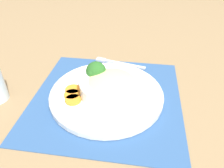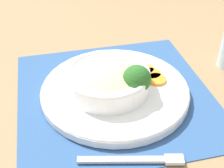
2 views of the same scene
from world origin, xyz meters
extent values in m
plane|color=#8C704C|center=(0.00, 0.00, 0.00)|extent=(4.00, 4.00, 0.00)
cube|color=#2D5184|center=(0.00, 0.00, 0.00)|extent=(0.45, 0.44, 0.00)
cylinder|color=white|center=(0.00, 0.00, 0.01)|extent=(0.32, 0.32, 0.02)
torus|color=white|center=(0.00, 0.00, 0.02)|extent=(0.32, 0.32, 0.01)
cylinder|color=white|center=(0.00, -0.02, 0.04)|extent=(0.18, 0.18, 0.04)
torus|color=white|center=(0.00, -0.02, 0.06)|extent=(0.18, 0.18, 0.01)
ellipsoid|color=beige|center=(0.00, -0.02, 0.05)|extent=(0.14, 0.14, 0.05)
cylinder|color=#759E51|center=(0.03, 0.04, 0.03)|extent=(0.03, 0.03, 0.02)
sphere|color=#286023|center=(0.03, 0.04, 0.06)|extent=(0.06, 0.06, 0.06)
sphere|color=#286023|center=(0.02, 0.05, 0.07)|extent=(0.03, 0.03, 0.03)
sphere|color=#286023|center=(0.05, 0.03, 0.07)|extent=(0.02, 0.02, 0.02)
cylinder|color=orange|center=(-0.01, 0.10, 0.02)|extent=(0.04, 0.04, 0.01)
cylinder|color=orange|center=(-0.03, 0.09, 0.02)|extent=(0.04, 0.04, 0.01)
cylinder|color=orange|center=(-0.06, 0.08, 0.02)|extent=(0.04, 0.04, 0.01)
cube|color=silver|center=(0.19, -0.01, 0.01)|extent=(0.04, 0.18, 0.01)
cube|color=silver|center=(0.20, 0.07, 0.01)|extent=(0.02, 0.04, 0.01)
camera|label=1|loc=(-0.47, -0.12, 0.40)|focal=35.00mm
camera|label=2|loc=(0.53, -0.09, 0.43)|focal=50.00mm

